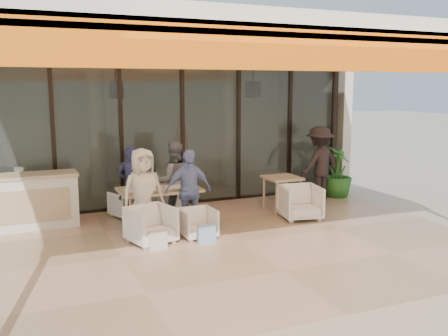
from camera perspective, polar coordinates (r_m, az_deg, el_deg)
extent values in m
plane|color=#C6B293|center=(8.58, 1.75, -8.55)|extent=(70.00, 70.00, 0.00)
cube|color=tan|center=(8.58, 1.75, -8.52)|extent=(8.00, 6.00, 0.01)
cube|color=silver|center=(8.19, 1.87, 13.98)|extent=(8.00, 6.00, 0.20)
cube|color=orange|center=(5.65, 14.82, 12.91)|extent=(8.00, 0.12, 0.45)
cube|color=orange|center=(6.22, 10.87, 13.81)|extent=(8.00, 1.50, 0.06)
cylinder|color=black|center=(12.67, 12.37, 4.45)|extent=(0.12, 0.12, 3.20)
cube|color=#9EADA3|center=(11.01, -4.77, 3.92)|extent=(8.00, 0.03, 3.20)
cube|color=black|center=(11.27, -4.66, -4.00)|extent=(8.00, 0.10, 0.08)
cube|color=black|center=(10.98, -4.88, 12.05)|extent=(8.00, 0.10, 0.08)
cube|color=black|center=(10.49, -18.93, 3.17)|extent=(0.08, 0.10, 3.20)
cube|color=black|center=(10.67, -11.68, 3.58)|extent=(0.08, 0.10, 3.20)
cube|color=black|center=(11.01, -4.77, 3.92)|extent=(0.08, 0.10, 3.20)
cube|color=black|center=(11.50, 1.65, 4.18)|extent=(0.08, 0.10, 3.20)
cube|color=black|center=(12.13, 7.47, 4.37)|extent=(0.08, 0.10, 3.20)
cube|color=black|center=(12.83, 12.50, 4.50)|extent=(0.08, 0.10, 3.20)
cube|color=silver|center=(14.36, -9.18, 5.50)|extent=(9.00, 0.25, 3.40)
cube|color=silver|center=(14.50, 9.79, 5.52)|extent=(0.25, 3.50, 3.40)
cube|color=silver|center=(12.66, -7.43, 12.74)|extent=(9.00, 3.50, 0.25)
cube|color=tan|center=(12.91, -7.11, -2.46)|extent=(8.00, 3.50, 0.02)
cylinder|color=silver|center=(12.20, -14.31, 3.72)|extent=(0.40, 0.40, 3.00)
cylinder|color=silver|center=(13.15, 0.52, 4.40)|extent=(0.40, 0.40, 3.00)
cylinder|color=black|center=(11.83, -12.36, 10.90)|extent=(0.03, 0.03, 0.70)
cube|color=black|center=(11.83, -12.28, 8.73)|extent=(0.30, 0.30, 0.40)
sphere|color=#FFBF72|center=(11.83, -12.28, 8.73)|extent=(0.18, 0.18, 0.18)
cylinder|color=black|center=(12.95, 3.31, 10.95)|extent=(0.03, 0.03, 0.70)
cube|color=black|center=(12.95, 3.30, 8.96)|extent=(0.30, 0.30, 0.40)
sphere|color=#FFBF72|center=(12.95, 3.30, 8.96)|extent=(0.18, 0.18, 0.18)
cylinder|color=black|center=(12.28, -4.80, -2.83)|extent=(0.40, 0.40, 0.05)
cylinder|color=black|center=(12.11, -4.87, 1.80)|extent=(0.04, 0.04, 2.10)
cone|color=orange|center=(12.04, -4.91, 4.86)|extent=(0.32, 0.32, 1.10)
cube|color=silver|center=(9.95, -21.63, -3.73)|extent=(1.80, 0.60, 1.00)
cube|color=tan|center=(9.85, -21.81, -0.83)|extent=(1.85, 0.65, 0.06)
cube|color=tan|center=(9.65, -21.58, -4.12)|extent=(1.50, 0.02, 0.60)
cube|color=tan|center=(9.43, -7.40, -2.46)|extent=(1.50, 0.90, 0.05)
cube|color=white|center=(9.42, -7.40, -2.31)|extent=(1.30, 0.35, 0.01)
cylinder|color=tan|center=(9.07, -10.59, -5.43)|extent=(0.06, 0.06, 0.70)
cylinder|color=tan|center=(9.40, -3.17, -4.75)|extent=(0.06, 0.06, 0.70)
cylinder|color=tan|center=(9.67, -11.41, -4.51)|extent=(0.06, 0.06, 0.70)
cylinder|color=tan|center=(9.98, -4.42, -3.92)|extent=(0.06, 0.06, 0.70)
cylinder|color=white|center=(9.16, -9.87, -2.33)|extent=(0.06, 0.06, 0.11)
cylinder|color=white|center=(9.54, -9.18, -1.84)|extent=(0.06, 0.06, 0.11)
cylinder|color=white|center=(9.33, -6.95, -2.04)|extent=(0.06, 0.06, 0.11)
cylinder|color=white|center=(9.66, -5.98, -1.63)|extent=(0.06, 0.06, 0.11)
cylinder|color=white|center=(9.37, -4.13, -1.95)|extent=(0.06, 0.06, 0.11)
cylinder|color=#923415|center=(9.42, -10.88, -1.88)|extent=(0.07, 0.07, 0.16)
cylinder|color=black|center=(9.65, -8.43, -1.55)|extent=(0.09, 0.09, 0.17)
cylinder|color=black|center=(9.63, -8.45, -0.99)|extent=(0.10, 0.10, 0.01)
cylinder|color=white|center=(9.03, -9.64, -2.82)|extent=(0.22, 0.22, 0.01)
cylinder|color=white|center=(9.27, -4.22, -2.39)|extent=(0.22, 0.22, 0.01)
cylinder|color=white|center=(9.62, -10.50, -2.09)|extent=(0.22, 0.22, 0.01)
cylinder|color=white|center=(9.85, -5.39, -1.71)|extent=(0.22, 0.22, 0.01)
imported|color=white|center=(10.32, -11.03, -3.91)|extent=(0.74, 0.72, 0.60)
imported|color=white|center=(10.52, -6.55, -3.46)|extent=(0.76, 0.74, 0.63)
imported|color=white|center=(8.52, -8.34, -6.28)|extent=(0.85, 0.82, 0.72)
imported|color=white|center=(8.77, -2.99, -6.15)|extent=(0.60, 0.56, 0.59)
imported|color=#1A1E3A|center=(9.75, -10.50, -1.90)|extent=(0.63, 0.50, 1.52)
imported|color=#5B5C60|center=(9.96, -5.78, -1.45)|extent=(0.80, 0.65, 1.56)
imported|color=beige|center=(8.89, -9.23, -2.79)|extent=(0.83, 0.61, 1.57)
imported|color=#6A77B1|center=(9.12, -4.09, -2.57)|extent=(0.91, 0.42, 1.51)
cube|color=silver|center=(8.20, -7.59, -8.25)|extent=(0.30, 0.10, 0.34)
cube|color=#99BFD8|center=(8.45, -2.04, -7.64)|extent=(0.30, 0.10, 0.34)
cube|color=tan|center=(10.61, 6.65, -1.12)|extent=(0.70, 0.70, 0.05)
cylinder|color=tan|center=(10.31, 6.03, -3.52)|extent=(0.05, 0.05, 0.70)
cylinder|color=tan|center=(10.59, 8.69, -3.23)|extent=(0.05, 0.05, 0.70)
cylinder|color=tan|center=(10.79, 4.59, -2.91)|extent=(0.05, 0.05, 0.70)
cylinder|color=tan|center=(11.05, 7.16, -2.66)|extent=(0.05, 0.05, 0.70)
imported|color=white|center=(10.05, 8.73, -3.73)|extent=(0.86, 0.82, 0.77)
imported|color=black|center=(11.77, 10.83, 0.54)|extent=(1.25, 0.92, 1.73)
imported|color=#1E5919|center=(12.16, 12.84, -0.45)|extent=(0.97, 0.97, 1.23)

